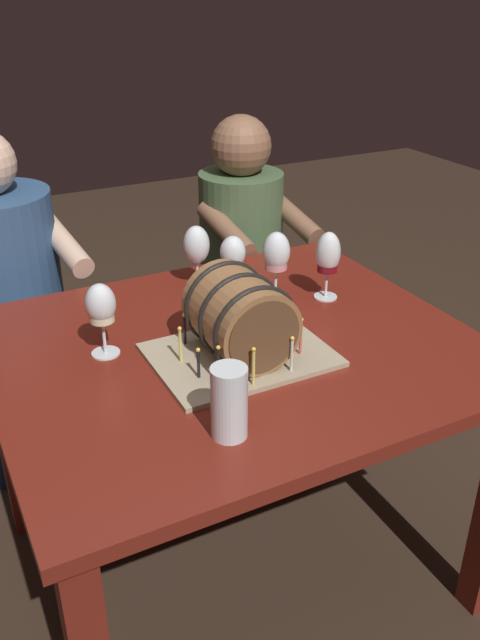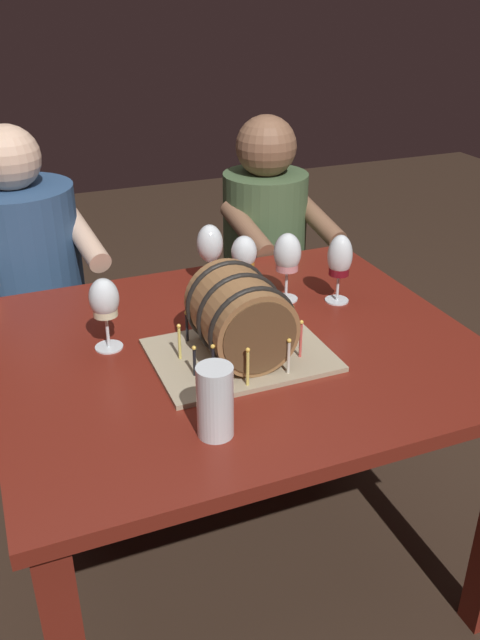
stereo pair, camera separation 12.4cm
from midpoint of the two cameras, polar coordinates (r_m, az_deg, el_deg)
name	(u,v)px [view 1 (the left image)]	position (r m, az deg, el deg)	size (l,w,h in m)	color
ground_plane	(235,560)	(2.12, -2.21, -19.95)	(8.00, 8.00, 0.00)	#332319
dining_table	(234,382)	(1.71, -2.59, -5.36)	(1.17, 1.00, 0.75)	maroon
barrel_cake	(240,321)	(1.54, -2.31, -0.11)	(0.41, 0.31, 0.22)	tan
wine_glass_red	(328,256)	(1.84, 5.65, 5.45)	(0.07, 0.07, 0.20)	white
wine_glass_empty	(196,246)	(1.91, -5.63, 6.31)	(0.08, 0.08, 0.18)	white
wine_glass_amber	(233,255)	(1.84, -2.56, 5.54)	(0.07, 0.07, 0.18)	white
wine_glass_white	(101,307)	(1.59, -14.06, 1.02)	(0.07, 0.07, 0.18)	white
wine_glass_rose	(276,254)	(1.83, 1.19, 5.62)	(0.08, 0.08, 0.20)	white
beer_pint	(229,404)	(1.30, -3.70, -7.29)	(0.07, 0.07, 0.15)	white
person_seated_left	(10,318)	(2.33, -20.61, 0.13)	(0.45, 0.52, 1.17)	#1B2D46
person_seated_right	(241,281)	(2.56, -1.28, 3.31)	(0.36, 0.46, 1.14)	#2A3A24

